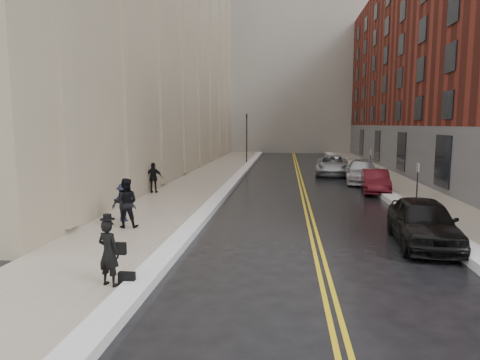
% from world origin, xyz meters
% --- Properties ---
extents(ground, '(160.00, 160.00, 0.00)m').
position_xyz_m(ground, '(0.00, 0.00, 0.00)').
color(ground, black).
rests_on(ground, ground).
extents(sidewalk_left, '(4.00, 64.00, 0.15)m').
position_xyz_m(sidewalk_left, '(-4.50, 16.00, 0.07)').
color(sidewalk_left, gray).
rests_on(sidewalk_left, ground).
extents(sidewalk_right, '(3.00, 64.00, 0.15)m').
position_xyz_m(sidewalk_right, '(9.00, 16.00, 0.07)').
color(sidewalk_right, gray).
rests_on(sidewalk_right, ground).
extents(lane_stripe_a, '(0.12, 64.00, 0.01)m').
position_xyz_m(lane_stripe_a, '(2.38, 16.00, 0.00)').
color(lane_stripe_a, gold).
rests_on(lane_stripe_a, ground).
extents(lane_stripe_b, '(0.12, 64.00, 0.01)m').
position_xyz_m(lane_stripe_b, '(2.62, 16.00, 0.00)').
color(lane_stripe_b, gold).
rests_on(lane_stripe_b, ground).
extents(snow_ridge_left, '(0.70, 60.80, 0.26)m').
position_xyz_m(snow_ridge_left, '(-2.20, 16.00, 0.13)').
color(snow_ridge_left, white).
rests_on(snow_ridge_left, ground).
extents(snow_ridge_right, '(0.85, 60.80, 0.30)m').
position_xyz_m(snow_ridge_right, '(7.15, 16.00, 0.15)').
color(snow_ridge_right, white).
rests_on(snow_ridge_right, ground).
extents(tower_far_right, '(22.00, 18.00, 44.00)m').
position_xyz_m(tower_far_right, '(14.00, 66.00, 22.00)').
color(tower_far_right, slate).
rests_on(tower_far_right, ground).
extents(traffic_signal, '(0.18, 0.15, 5.20)m').
position_xyz_m(traffic_signal, '(-2.60, 30.00, 3.08)').
color(traffic_signal, black).
rests_on(traffic_signal, ground).
extents(parking_sign_near, '(0.06, 0.35, 2.23)m').
position_xyz_m(parking_sign_near, '(7.90, 8.00, 1.36)').
color(parking_sign_near, black).
rests_on(parking_sign_near, ground).
extents(parking_sign_far, '(0.06, 0.35, 2.23)m').
position_xyz_m(parking_sign_far, '(7.90, 20.00, 1.36)').
color(parking_sign_far, black).
rests_on(parking_sign_far, ground).
extents(car_black, '(2.29, 4.90, 1.62)m').
position_xyz_m(car_black, '(6.11, 1.11, 0.81)').
color(car_black, black).
rests_on(car_black, ground).
extents(car_maroon, '(1.94, 4.39, 1.40)m').
position_xyz_m(car_maroon, '(6.80, 12.51, 0.70)').
color(car_maroon, '#480C14').
rests_on(car_maroon, ground).
extents(car_silver_near, '(2.80, 5.61, 1.56)m').
position_xyz_m(car_silver_near, '(6.80, 17.05, 0.78)').
color(car_silver_near, '#A5A7AD').
rests_on(car_silver_near, ground).
extents(car_silver_far, '(3.14, 5.93, 1.59)m').
position_xyz_m(car_silver_far, '(5.20, 21.56, 0.79)').
color(car_silver_far, '#A5A7AE').
rests_on(car_silver_far, ground).
extents(pedestrian_main, '(0.71, 0.58, 1.67)m').
position_xyz_m(pedestrian_main, '(-2.89, -3.98, 0.99)').
color(pedestrian_main, black).
rests_on(pedestrian_main, sidewalk_left).
extents(pedestrian_a, '(1.04, 0.87, 1.92)m').
position_xyz_m(pedestrian_a, '(-4.70, 1.88, 1.11)').
color(pedestrian_a, black).
rests_on(pedestrian_a, sidewalk_left).
extents(pedestrian_b, '(1.02, 0.59, 1.57)m').
position_xyz_m(pedestrian_b, '(-5.20, 2.92, 0.93)').
color(pedestrian_b, '#191F2E').
rests_on(pedestrian_b, sidewalk_left).
extents(pedestrian_c, '(1.07, 0.52, 1.77)m').
position_xyz_m(pedestrian_c, '(-6.20, 10.16, 1.03)').
color(pedestrian_c, black).
rests_on(pedestrian_c, sidewalk_left).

